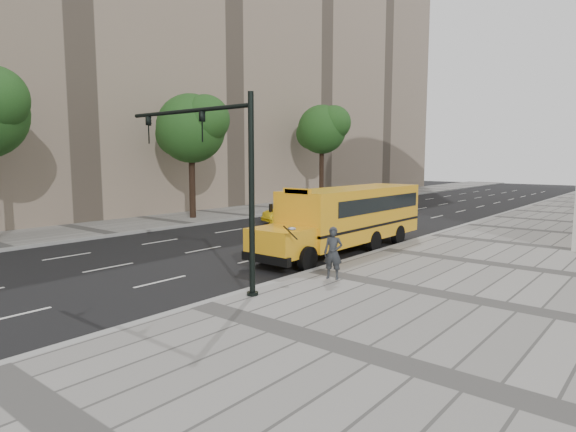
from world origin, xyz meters
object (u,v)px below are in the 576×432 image
Objects in this scene: tree_b at (192,128)px; tree_c at (323,129)px; taxi_near at (289,225)px; traffic_signal at (220,168)px; school_bus at (350,214)px; taxi_far at (292,213)px; pedestrian at (333,253)px.

tree_b is 15.95m from tree_c.
taxi_near is 11.25m from traffic_signal.
tree_b reaches higher than traffic_signal.
tree_c is at bearing 119.49° from traffic_signal.
school_bus is 9.33m from traffic_signal.
taxi_near is 0.72× the size of traffic_signal.
tree_c is 31.85m from traffic_signal.
tree_b reaches higher than taxi_far.
tree_c is at bearing 128.74° from school_bus.
pedestrian is 4.99m from traffic_signal.
school_bus is (14.91, -2.65, -4.78)m from tree_b.
school_bus is at bearing 94.39° from traffic_signal.
taxi_far is at bearing 121.25° from traffic_signal.
traffic_signal reaches higher than pedestrian.
tree_b is 2.14× the size of taxi_far.
taxi_near reaches higher than taxi_far.
pedestrian reaches higher than taxi_near.
tree_c is at bearing 108.72° from taxi_near.
traffic_signal is (4.97, -9.54, 3.31)m from taxi_near.
tree_b is at bearing 169.94° from school_bus.
pedestrian reaches higher than taxi_far.
traffic_signal is at bearing -60.51° from tree_c.
pedestrian is (17.78, -24.26, -6.11)m from tree_c.
tree_c reaches higher than school_bus.
school_bus is 10.28m from taxi_far.
traffic_signal is at bearing -36.76° from tree_b.
tree_c is 0.82× the size of school_bus.
taxi_far is (-4.07, 5.36, -0.09)m from taxi_near.
pedestrian is at bearing -25.09° from tree_b.
tree_b is 19.62m from traffic_signal.
tree_c is 30.70m from pedestrian.
school_bus is 6.22× the size of pedestrian.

